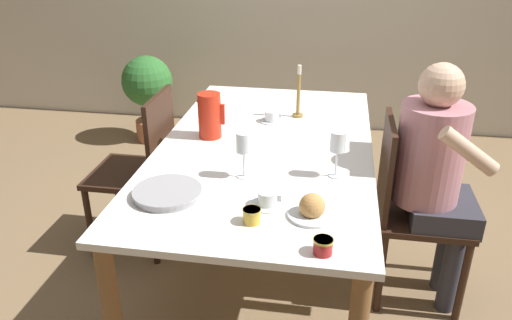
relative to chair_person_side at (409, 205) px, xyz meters
name	(u,v)px	position (x,y,z in m)	size (l,w,h in m)	color
ground_plane	(264,265)	(-0.70, 0.07, -0.49)	(20.00, 20.00, 0.00)	#7F6647
dining_table	(265,161)	(-0.70, 0.07, 0.15)	(1.03, 1.85, 0.72)	white
chair_person_side	(409,205)	(0.00, 0.00, 0.00)	(0.42, 0.42, 0.92)	#331E14
chair_opposite	(142,167)	(-1.41, 0.18, 0.00)	(0.42, 0.42, 0.92)	#331E14
person_seated	(436,169)	(0.09, -0.04, 0.22)	(0.39, 0.41, 1.19)	#33333D
red_pitcher	(210,115)	(-1.00, 0.14, 0.35)	(0.14, 0.12, 0.23)	red
wine_glass_water	(338,144)	(-0.36, -0.20, 0.38)	(0.07, 0.07, 0.21)	white
wine_glass_juice	(244,145)	(-0.74, -0.28, 0.38)	(0.07, 0.07, 0.20)	white
teacup_near_person	(268,200)	(-0.61, -0.50, 0.26)	(0.13, 0.13, 0.06)	silver
teacup_across	(272,117)	(-0.72, 0.40, 0.26)	(0.13, 0.13, 0.06)	silver
serving_tray	(167,193)	(-1.01, -0.49, 0.25)	(0.28, 0.28, 0.03)	#9E9EA3
bread_plate	(312,209)	(-0.44, -0.55, 0.26)	(0.18, 0.18, 0.10)	silver
jam_jar_amber	(252,215)	(-0.65, -0.63, 0.26)	(0.07, 0.07, 0.06)	gold
jam_jar_red	(323,245)	(-0.39, -0.77, 0.26)	(0.07, 0.07, 0.06)	#A81E1E
candlestick_tall	(298,97)	(-0.58, 0.50, 0.34)	(0.06, 0.06, 0.29)	olive
potted_plant	(148,88)	(-1.94, 1.68, -0.03)	(0.42, 0.42, 0.73)	#A8603D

